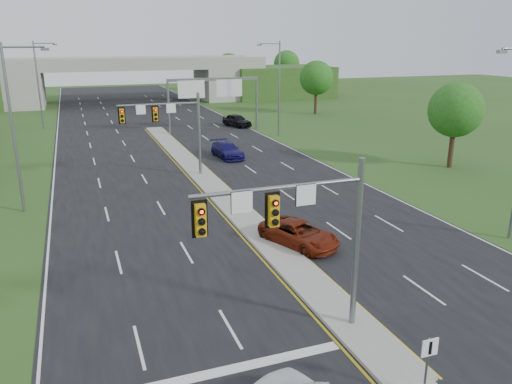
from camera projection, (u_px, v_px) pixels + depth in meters
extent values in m
plane|color=#2C4D1B|center=(351.00, 326.00, 20.25)|extent=(240.00, 240.00, 0.00)
cube|color=black|center=(177.00, 152.00, 51.65)|extent=(24.00, 160.00, 0.02)
cube|color=gray|center=(207.00, 180.00, 40.86)|extent=(2.00, 54.00, 0.16)
cube|color=gold|center=(193.00, 182.00, 40.50)|extent=(0.12, 54.00, 0.01)
cube|color=gold|center=(220.00, 180.00, 41.26)|extent=(0.12, 54.00, 0.01)
cube|color=silver|center=(55.00, 161.00, 47.75)|extent=(0.12, 160.00, 0.01)
cube|color=silver|center=(282.00, 144.00, 55.55)|extent=(0.12, 160.00, 0.01)
cube|color=silver|center=(202.00, 376.00, 17.20)|extent=(10.50, 0.50, 0.01)
cylinder|color=slate|center=(357.00, 246.00, 19.22)|extent=(0.24, 0.24, 7.00)
cylinder|color=slate|center=(280.00, 188.00, 17.36)|extent=(6.50, 0.16, 0.16)
cube|color=#D6980D|center=(274.00, 211.00, 17.25)|extent=(0.35, 0.25, 1.10)
cube|color=#D6980D|center=(201.00, 220.00, 16.39)|extent=(0.35, 0.25, 1.10)
cube|color=black|center=(272.00, 210.00, 17.37)|extent=(0.55, 0.04, 1.30)
cube|color=black|center=(200.00, 219.00, 16.52)|extent=(0.55, 0.04, 1.30)
sphere|color=#FF0C05|center=(275.00, 203.00, 17.03)|extent=(0.20, 0.20, 0.20)
sphere|color=#FF0C05|center=(201.00, 211.00, 16.17)|extent=(0.20, 0.20, 0.20)
cube|color=white|center=(242.00, 202.00, 16.90)|extent=(0.75, 0.04, 0.75)
cube|color=white|center=(306.00, 195.00, 17.69)|extent=(0.75, 0.04, 0.75)
cylinder|color=slate|center=(199.00, 135.00, 41.66)|extent=(0.24, 0.24, 7.00)
cylinder|color=slate|center=(158.00, 104.00, 39.80)|extent=(6.50, 0.16, 0.16)
cube|color=#D6980D|center=(155.00, 114.00, 39.68)|extent=(0.35, 0.25, 1.10)
cube|color=#D6980D|center=(122.00, 116.00, 38.83)|extent=(0.35, 0.25, 1.10)
cube|color=black|center=(155.00, 114.00, 39.81)|extent=(0.55, 0.04, 1.30)
cube|color=black|center=(122.00, 116.00, 38.95)|extent=(0.55, 0.04, 1.30)
sphere|color=#FF0C05|center=(155.00, 110.00, 39.46)|extent=(0.20, 0.20, 0.20)
sphere|color=#FF0C05|center=(122.00, 112.00, 38.61)|extent=(0.20, 0.20, 0.20)
cube|color=white|center=(141.00, 110.00, 39.34)|extent=(0.75, 0.04, 0.75)
cube|color=white|center=(171.00, 108.00, 40.13)|extent=(0.75, 0.04, 0.75)
cylinder|color=slate|center=(426.00, 368.00, 15.89)|extent=(0.08, 0.08, 2.20)
cube|color=white|center=(430.00, 348.00, 15.61)|extent=(0.60, 0.04, 0.60)
cube|color=black|center=(431.00, 348.00, 15.58)|extent=(0.10, 0.02, 0.45)
cylinder|color=slate|center=(169.00, 108.00, 60.06)|extent=(0.28, 0.28, 6.60)
cylinder|color=slate|center=(257.00, 104.00, 63.79)|extent=(0.28, 0.28, 6.60)
cube|color=slate|center=(213.00, 79.00, 60.99)|extent=(11.50, 0.35, 0.35)
cube|color=#0C5619|center=(191.00, 89.00, 60.19)|extent=(3.20, 0.08, 2.00)
cube|color=#0C5619|center=(229.00, 88.00, 61.78)|extent=(3.20, 0.08, 2.00)
cube|color=silver|center=(191.00, 89.00, 60.15)|extent=(3.30, 0.03, 2.10)
cube|color=silver|center=(229.00, 88.00, 61.73)|extent=(3.30, 0.03, 2.10)
cube|color=gray|center=(25.00, 89.00, 85.55)|extent=(6.00, 12.00, 6.00)
cube|color=gray|center=(216.00, 83.00, 96.78)|extent=(6.00, 12.00, 6.00)
cube|color=#2C4D1B|center=(278.00, 82.00, 101.07)|extent=(20.00, 14.00, 6.00)
cube|color=gray|center=(125.00, 66.00, 90.11)|extent=(50.00, 12.00, 1.20)
cube|color=gray|center=(128.00, 61.00, 84.60)|extent=(50.00, 0.40, 0.90)
cube|color=gray|center=(121.00, 59.00, 95.01)|extent=(50.00, 0.40, 0.90)
cylinder|color=slate|center=(13.00, 131.00, 32.13)|extent=(0.20, 0.20, 11.00)
cylinder|color=slate|center=(23.00, 47.00, 31.02)|extent=(2.50, 0.12, 0.12)
cube|color=slate|center=(45.00, 49.00, 31.48)|extent=(0.50, 0.25, 0.18)
cylinder|color=slate|center=(38.00, 86.00, 63.54)|extent=(0.20, 0.20, 11.00)
cylinder|color=slate|center=(44.00, 43.00, 62.43)|extent=(2.50, 0.12, 0.12)
cube|color=slate|center=(55.00, 45.00, 62.89)|extent=(0.50, 0.25, 0.18)
cube|color=slate|center=(502.00, 52.00, 25.28)|extent=(0.50, 0.25, 0.18)
cylinder|color=slate|center=(279.00, 89.00, 58.99)|extent=(0.20, 0.20, 11.00)
cylinder|color=slate|center=(270.00, 44.00, 57.06)|extent=(2.50, 0.12, 0.12)
cube|color=slate|center=(259.00, 45.00, 56.69)|extent=(0.50, 0.25, 0.18)
cylinder|color=#382316|center=(452.00, 146.00, 44.87)|extent=(0.44, 0.44, 4.00)
sphere|color=#214D14|center=(456.00, 110.00, 43.94)|extent=(4.80, 4.80, 4.80)
cylinder|color=#382316|center=(316.00, 100.00, 77.57)|extent=(0.44, 0.44, 4.25)
sphere|color=#214D14|center=(316.00, 78.00, 76.57)|extent=(5.20, 5.20, 5.20)
cylinder|color=#382316|center=(229.00, 82.00, 111.91)|extent=(0.44, 0.44, 4.25)
sphere|color=#214D14|center=(229.00, 66.00, 110.91)|extent=(5.60, 5.60, 5.60)
cylinder|color=#382316|center=(286.00, 79.00, 116.49)|extent=(0.44, 0.44, 4.50)
sphere|color=#214D14|center=(287.00, 64.00, 115.44)|extent=(6.00, 6.00, 6.00)
imported|color=#671C0A|center=(299.00, 234.00, 27.99)|extent=(3.97, 5.42, 1.37)
imported|color=#120D4F|center=(227.00, 150.00, 48.93)|extent=(2.45, 5.19, 1.46)
imported|color=black|center=(237.00, 120.00, 66.52)|extent=(3.29, 5.12, 1.62)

